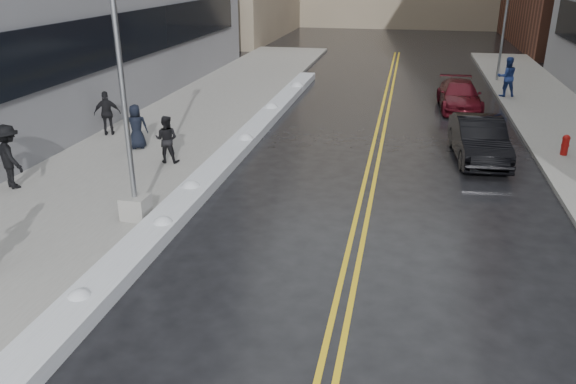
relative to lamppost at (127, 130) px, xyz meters
The scene contains 15 objects.
ground 4.62m from the lamppost, 31.22° to the right, with size 160.00×160.00×0.00m, color black.
sidewalk_west 8.72m from the lamppost, 107.03° to the left, with size 5.50×50.00×0.15m, color gray.
lane_line_left 10.12m from the lamppost, 54.77° to the left, with size 0.12×50.00×0.01m, color gold.
lane_line_right 10.29m from the lamppost, 53.36° to the left, with size 0.12×50.00×0.01m, color gold.
snow_ridge 6.50m from the lamppost, 81.94° to the left, with size 0.90×30.00×0.34m, color silver.
lamppost is the anchor object (origin of this frame).
fire_hydrant 14.81m from the lamppost, 33.04° to the left, with size 0.26×0.26×0.73m.
traffic_signal 24.98m from the lamppost, 61.79° to the left, with size 0.16×0.20×6.00m.
pedestrian_b 4.77m from the lamppost, 102.66° to the left, with size 0.78×0.61×1.60m, color black.
pedestrian_c 6.40m from the lamppost, 115.47° to the left, with size 0.79×0.51×1.61m, color black.
pedestrian_d 8.50m from the lamppost, 123.07° to the left, with size 1.00×0.42×1.71m, color black.
pedestrian_e 4.94m from the lamppost, 164.44° to the left, with size 1.24×0.71×1.92m, color black.
pedestrian_east 21.10m from the lamppost, 56.54° to the left, with size 0.95×0.74×1.96m, color navy.
car_black 11.97m from the lamppost, 38.08° to the left, with size 1.55×4.45×1.47m, color black.
car_maroon 17.53m from the lamppost, 58.22° to the left, with size 1.82×4.47×1.30m, color #410A12.
Camera 1 is at (3.41, -10.36, 6.35)m, focal length 35.00 mm.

